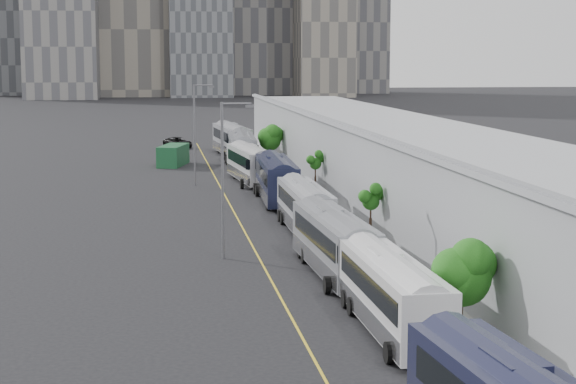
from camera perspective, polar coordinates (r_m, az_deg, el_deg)
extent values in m
cube|color=gray|center=(64.37, 7.36, -3.12)|extent=(10.00, 170.00, 0.12)
cube|color=gold|center=(62.45, -1.99, -3.45)|extent=(0.12, 160.00, 0.02)
cube|color=gray|center=(65.00, 10.81, -0.10)|extent=(12.00, 160.00, 6.80)
cube|color=gray|center=(64.71, 10.87, 2.04)|extent=(12.45, 160.40, 2.57)
cube|color=gray|center=(62.94, 5.80, 3.04)|extent=(0.30, 160.00, 0.40)
cube|color=black|center=(28.86, 13.30, -9.72)|extent=(1.49, 2.31, 0.30)
cube|color=silver|center=(43.78, 6.16, -6.03)|extent=(2.55, 12.11, 2.93)
cube|color=black|center=(43.48, 6.23, -5.41)|extent=(2.59, 10.66, 1.00)
cube|color=silver|center=(44.01, 6.14, -7.21)|extent=(2.59, 11.87, 0.94)
cube|color=silver|center=(44.75, 5.76, -3.61)|extent=(1.23, 2.06, 0.28)
cube|color=slate|center=(55.17, 2.76, -3.01)|extent=(2.98, 12.63, 3.04)
cube|color=black|center=(54.88, 2.81, -2.49)|extent=(2.98, 11.13, 1.03)
cube|color=silver|center=(55.36, 2.76, -4.00)|extent=(3.01, 12.38, 0.97)
cube|color=slate|center=(56.28, 2.50, -1.07)|extent=(1.33, 2.17, 0.29)
cube|color=#A0A2AA|center=(68.69, 1.01, -0.90)|extent=(2.41, 12.06, 2.92)
cube|color=black|center=(68.43, 1.04, -0.49)|extent=(2.47, 10.62, 0.99)
cube|color=silver|center=(68.84, 1.01, -1.67)|extent=(2.45, 11.82, 0.94)
cube|color=#A0A2AA|center=(69.82, 0.83, 0.57)|extent=(1.21, 2.04, 0.28)
cube|color=black|center=(83.18, -0.69, 0.77)|extent=(3.09, 13.32, 3.21)
cube|color=black|center=(82.91, -0.67, 1.14)|extent=(3.10, 11.74, 1.09)
cube|color=silver|center=(83.31, -0.69, 0.06)|extent=(3.12, 13.06, 1.03)
cube|color=black|center=(84.48, -0.82, 2.08)|extent=(1.40, 2.28, 0.31)
cube|color=silver|center=(96.20, -2.25, 1.68)|extent=(3.74, 12.88, 3.08)
cube|color=black|center=(95.95, -2.24, 2.00)|extent=(3.65, 11.37, 1.05)
cube|color=silver|center=(96.31, -2.25, 1.10)|extent=(3.75, 12.63, 0.98)
cube|color=silver|center=(97.48, -2.35, 2.76)|extent=(1.47, 2.26, 0.29)
cube|color=slate|center=(108.85, -2.76, 2.49)|extent=(3.48, 13.96, 3.35)
cube|color=black|center=(108.59, -2.75, 2.80)|extent=(3.45, 12.31, 1.14)
cube|color=silver|center=(108.96, -2.75, 1.93)|extent=(3.50, 13.69, 1.07)
cube|color=slate|center=(110.28, -2.84, 3.52)|extent=(1.50, 2.41, 0.32)
cube|color=gray|center=(122.95, -3.35, 3.12)|extent=(4.03, 14.22, 3.40)
cube|color=black|center=(122.68, -3.34, 3.40)|extent=(3.94, 12.54, 1.16)
cube|color=silver|center=(123.04, -3.34, 2.62)|extent=(4.04, 13.94, 1.09)
cube|color=gray|center=(124.42, -3.41, 4.04)|extent=(1.61, 2.49, 0.32)
cylinder|color=black|center=(43.15, 10.22, -6.65)|extent=(0.18, 0.18, 3.10)
sphere|color=#1B5D15|center=(42.76, 10.28, -4.46)|extent=(2.61, 2.61, 2.61)
cylinder|color=black|center=(63.61, 4.91, -1.77)|extent=(0.18, 0.18, 3.27)
sphere|color=#1B5D15|center=(63.37, 4.93, -0.40)|extent=(1.17, 1.17, 1.17)
cylinder|color=black|center=(84.97, 1.63, 0.74)|extent=(0.18, 0.18, 3.41)
sphere|color=#1B5D15|center=(84.78, 1.63, 1.80)|extent=(1.05, 1.05, 1.05)
cylinder|color=black|center=(110.99, -1.07, 2.41)|extent=(0.18, 0.18, 3.35)
sphere|color=#1B5D15|center=(110.84, -1.07, 3.33)|extent=(2.59, 2.59, 2.59)
cylinder|color=#59595E|center=(59.10, -3.90, 0.64)|extent=(0.18, 0.18, 9.69)
cylinder|color=#59595E|center=(58.76, -3.07, 5.25)|extent=(1.80, 0.14, 0.14)
cube|color=#59595E|center=(58.84, -2.29, 5.11)|extent=(0.50, 0.22, 0.18)
cylinder|color=#59595E|center=(93.64, -5.56, 3.35)|extent=(0.18, 0.18, 9.86)
cylinder|color=#59595E|center=(93.42, -5.05, 6.32)|extent=(1.80, 0.14, 0.14)
cube|color=#59595E|center=(93.47, -4.55, 6.23)|extent=(0.50, 0.22, 0.18)
cube|color=#144224|center=(112.36, -6.82, 2.17)|extent=(4.00, 7.19, 2.37)
imported|color=black|center=(134.70, -6.54, 2.93)|extent=(4.42, 5.92, 1.50)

